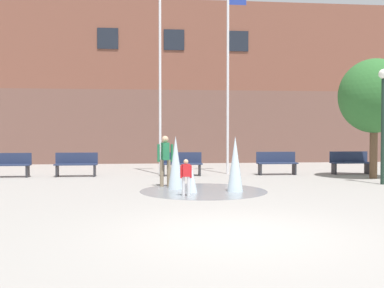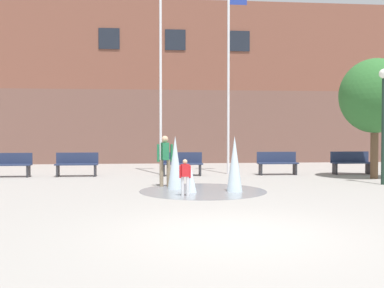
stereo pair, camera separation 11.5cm
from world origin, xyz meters
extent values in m
plane|color=gray|center=(0.00, 0.00, 0.00)|extent=(100.00, 100.00, 0.00)
cube|color=brown|center=(0.00, 19.70, 1.98)|extent=(36.00, 6.00, 3.97)
cube|color=brown|center=(0.00, 19.70, 6.39)|extent=(36.00, 6.00, 4.85)
cube|color=#1E232D|center=(-3.50, 16.68, 6.63)|extent=(1.10, 0.06, 1.10)
cube|color=#1E232D|center=(0.00, 16.68, 6.63)|extent=(1.10, 0.06, 1.10)
cube|color=#1E232D|center=(3.50, 16.68, 6.63)|extent=(1.10, 0.06, 1.10)
cylinder|color=gray|center=(0.15, 5.43, 0.00)|extent=(3.69, 3.69, 0.01)
cone|color=silver|center=(-0.63, 5.90, 0.80)|extent=(0.45, 0.45, 1.59)
cone|color=silver|center=(1.03, 5.17, 0.80)|extent=(0.46, 0.46, 1.59)
cone|color=silver|center=(-0.23, 5.08, 0.35)|extent=(0.31, 0.31, 0.71)
cube|color=#28282D|center=(-5.96, 9.97, 0.22)|extent=(0.06, 0.40, 0.44)
cube|color=#232D4C|center=(-6.66, 9.97, 0.47)|extent=(1.60, 0.44, 0.05)
cube|color=#232D4C|center=(-6.66, 10.17, 0.70)|extent=(1.60, 0.04, 0.42)
cube|color=#28282D|center=(-4.87, 10.00, 0.22)|extent=(0.06, 0.40, 0.44)
cube|color=#28282D|center=(-3.47, 10.00, 0.22)|extent=(0.06, 0.40, 0.44)
cube|color=#232D4C|center=(-4.17, 10.00, 0.47)|extent=(1.60, 0.44, 0.05)
cube|color=#232D4C|center=(-4.17, 10.20, 0.70)|extent=(1.60, 0.04, 0.42)
cube|color=#28282D|center=(-0.84, 9.87, 0.22)|extent=(0.06, 0.40, 0.44)
cube|color=#28282D|center=(0.56, 9.87, 0.22)|extent=(0.06, 0.40, 0.44)
cube|color=#232D4C|center=(-0.14, 9.87, 0.47)|extent=(1.60, 0.44, 0.05)
cube|color=#232D4C|center=(-0.14, 10.07, 0.70)|extent=(1.60, 0.04, 0.42)
cube|color=#28282D|center=(2.98, 9.91, 0.22)|extent=(0.06, 0.40, 0.44)
cube|color=#28282D|center=(4.38, 9.91, 0.22)|extent=(0.06, 0.40, 0.44)
cube|color=#232D4C|center=(3.68, 9.91, 0.47)|extent=(1.60, 0.44, 0.05)
cube|color=#232D4C|center=(3.68, 10.11, 0.70)|extent=(1.60, 0.04, 0.42)
cube|color=#28282D|center=(6.02, 9.88, 0.22)|extent=(0.06, 0.40, 0.44)
cube|color=#28282D|center=(7.42, 9.88, 0.22)|extent=(0.06, 0.40, 0.44)
cube|color=#232D4C|center=(6.72, 9.88, 0.47)|extent=(1.60, 0.44, 0.05)
cube|color=#232D4C|center=(6.72, 10.08, 0.70)|extent=(1.60, 0.04, 0.42)
cylinder|color=silver|center=(-0.52, 4.44, 0.26)|extent=(0.07, 0.07, 0.52)
cylinder|color=silver|center=(-0.38, 4.44, 0.26)|extent=(0.07, 0.07, 0.52)
cube|color=red|center=(-0.45, 4.44, 0.69)|extent=(0.24, 0.17, 0.33)
sphere|color=tan|center=(-0.45, 4.44, 0.92)|extent=(0.13, 0.13, 0.13)
cylinder|color=red|center=(-0.58, 4.44, 0.65)|extent=(0.05, 0.05, 0.34)
cylinder|color=red|center=(-0.32, 4.44, 0.65)|extent=(0.05, 0.05, 0.34)
cylinder|color=#89755B|center=(-1.02, 6.56, 0.42)|extent=(0.12, 0.12, 0.84)
cylinder|color=#89755B|center=(-0.80, 6.56, 0.42)|extent=(0.12, 0.12, 0.84)
cube|color=#237547|center=(-0.91, 6.56, 1.11)|extent=(0.25, 0.37, 0.54)
sphere|color=tan|center=(-0.91, 6.56, 1.48)|extent=(0.21, 0.21, 0.21)
cylinder|color=#237547|center=(-1.12, 6.56, 1.05)|extent=(0.08, 0.08, 0.55)
cylinder|color=#237547|center=(-0.70, 6.56, 1.05)|extent=(0.08, 0.08, 0.55)
cylinder|color=silver|center=(-0.94, 10.54, 4.14)|extent=(0.10, 0.10, 8.28)
cylinder|color=silver|center=(1.80, 10.54, 3.85)|extent=(0.10, 0.10, 7.69)
cylinder|color=#192D23|center=(6.16, 6.43, 1.72)|extent=(0.12, 0.12, 3.43)
sphere|color=white|center=(6.16, 6.43, 3.59)|extent=(0.32, 0.32, 0.32)
cylinder|color=brown|center=(6.79, 8.22, 0.84)|extent=(0.28, 0.28, 1.67)
ellipsoid|color=#2D662D|center=(6.79, 8.22, 3.03)|extent=(2.55, 2.55, 2.71)
camera|label=1|loc=(-1.51, -7.44, 1.73)|focal=42.00mm
camera|label=2|loc=(-1.40, -7.46, 1.73)|focal=42.00mm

